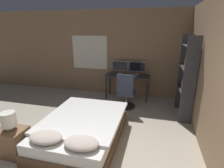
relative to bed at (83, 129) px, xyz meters
The scene contains 12 objects.
wall_back 2.99m from the bed, 82.73° to the left, with size 12.00×0.08×2.70m.
wall_side_right 2.50m from the bed, ahead, with size 0.06×12.00×2.70m.
bed is the anchor object (origin of this frame).
nightstand 1.22m from the bed, 145.59° to the right, with size 0.48×0.38×0.49m.
bedside_lamp 1.30m from the bed, 145.59° to the right, with size 0.24×0.24×0.31m.
desk 2.48m from the bed, 78.82° to the left, with size 1.35×0.55×0.74m.
monitor_left 2.69m from the bed, 85.49° to the left, with size 0.51×0.16×0.41m.
monitor_right 2.79m from the bed, 73.86° to the left, with size 0.51×0.16×0.41m.
keyboard 2.34m from the bed, 77.98° to the left, with size 0.35×0.13×0.02m.
computer_mouse 2.41m from the bed, 71.65° to the left, with size 0.07×0.05×0.04m.
office_chair 1.77m from the bed, 71.35° to the left, with size 0.52×0.52×1.00m.
bookshelf 2.68m from the bed, 36.57° to the left, with size 0.28×0.87×1.99m.
Camera 1 is at (0.93, -1.45, 2.11)m, focal length 28.00 mm.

